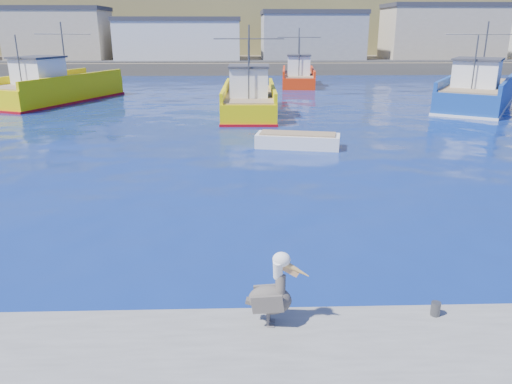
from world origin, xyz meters
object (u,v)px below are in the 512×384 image
trawler_yellow_b (249,100)px  boat_orange (298,76)px  skiff_far (483,88)px  trawler_yellow_a (55,89)px  trawler_blue (477,93)px  skiff_mid (298,142)px  pelican (272,294)px

trawler_yellow_b → boat_orange: trawler_yellow_b is taller
trawler_yellow_b → boat_orange: 19.91m
boat_orange → skiff_far: 19.34m
trawler_yellow_a → boat_orange: size_ratio=1.48×
trawler_blue → skiff_mid: (-16.29, -14.16, -0.84)m
trawler_blue → boat_orange: (-12.86, 16.06, -0.09)m
trawler_yellow_a → boat_orange: bearing=28.0°
skiff_mid → pelican: pelican is taller
skiff_mid → trawler_yellow_a: bearing=136.7°
trawler_blue → skiff_mid: size_ratio=2.94×
trawler_yellow_b → skiff_mid: bearing=-77.8°
trawler_yellow_a → trawler_yellow_b: 18.20m
pelican → skiff_mid: bearing=81.9°
trawler_blue → boat_orange: trawler_blue is taller
trawler_yellow_b → trawler_blue: size_ratio=0.81×
trawler_yellow_b → skiff_mid: trawler_yellow_b is taller
boat_orange → trawler_blue: bearing=-51.3°
pelican → skiff_far: bearing=60.1°
boat_orange → skiff_far: size_ratio=2.61×
boat_orange → trawler_yellow_b: bearing=-107.1°
trawler_yellow_a → skiff_mid: (19.25, -18.15, -0.84)m
trawler_yellow_b → pelican: 28.95m
boat_orange → skiff_far: boat_orange is taller
pelican → boat_orange: bearing=82.9°
boat_orange → skiff_mid: bearing=-96.5°
boat_orange → pelican: boat_orange is taller
trawler_yellow_a → trawler_blue: 35.76m
trawler_yellow_b → pelican: size_ratio=7.07×
trawler_yellow_b → pelican: trawler_yellow_b is taller
boat_orange → pelican: size_ratio=5.90×
trawler_blue → pelican: (-18.81, -31.92, 0.03)m
trawler_yellow_b → trawler_yellow_a: bearing=157.5°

